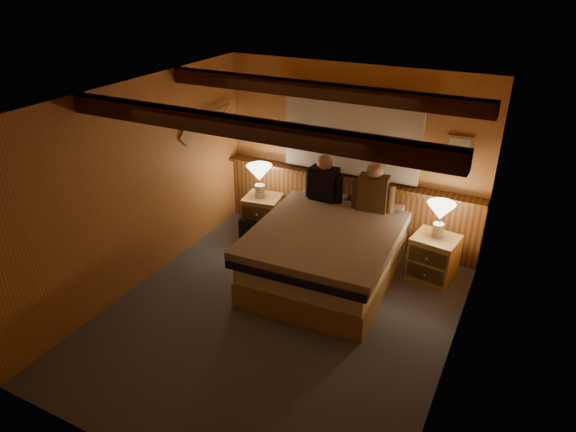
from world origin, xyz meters
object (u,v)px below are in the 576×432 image
Objects in this scene: nightstand_right at (433,258)px; lamp_left at (259,175)px; nightstand_left at (263,214)px; duffel_bag at (257,227)px; bed at (327,252)px; person_right at (373,191)px; person_left at (324,182)px; lamp_right at (440,213)px.

lamp_left is (-2.49, 0.11, 0.59)m from nightstand_right.
duffel_bag is (-0.01, -0.16, -0.13)m from nightstand_left.
nightstand_right reaches higher than duffel_bag.
bed is 0.97m from person_right.
person_left is (0.97, -0.00, 0.08)m from lamp_left.
lamp_right is 0.66× the size of person_right.
lamp_right is (1.15, 0.64, 0.50)m from bed.
nightstand_right is (1.15, 0.60, -0.09)m from bed.
nightstand_right is 1.67m from person_left.
bed reaches higher than nightstand_right.
person_right is (-0.85, 0.06, 0.09)m from lamp_right.
person_left is (-1.52, 0.11, 0.68)m from nightstand_right.
nightstand_left is at bearing 173.57° from person_right.
lamp_left is 2.49m from lamp_right.
bed is at bearing -144.50° from nightstand_right.
person_right is (1.60, -0.02, 0.69)m from nightstand_left.
person_right is at bearing -9.56° from nightstand_left.
bed is 1.59m from lamp_left.
person_left is at bearing -175.97° from nightstand_right.
nightstand_left is at bearing 148.45° from bed.
duffel_bag is (-1.61, -0.14, -0.82)m from person_right.
nightstand_right is at bearing -1.61° from person_left.
person_left is at bearing 173.36° from person_right.
bed is at bearing -151.00° from lamp_right.
person_right is at bearing 63.59° from bed.
nightstand_left is 0.21m from duffel_bag.
nightstand_left is at bearing 178.20° from lamp_right.
bed is 3.73× the size of nightstand_right.
lamp_left is at bearing 88.21° from duffel_bag.
person_right is 1.29× the size of duffel_bag.
lamp_right reaches higher than bed.
person_left is at bearing -3.56° from duffel_bag.
person_right is at bearing -0.40° from lamp_left.
nightstand_right is at bearing -11.61° from nightstand_left.
lamp_left is at bearing 178.41° from lamp_right.
nightstand_right is 0.59m from lamp_right.
nightstand_left is at bearing -178.07° from person_left.
lamp_right is (2.45, -0.08, 0.60)m from nightstand_left.
duffel_bag is (-0.94, -0.15, -0.81)m from person_left.
person_left is at bearing 114.66° from bed.
person_right is 1.81m from duffel_bag.
lamp_left is 0.73× the size of person_left.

